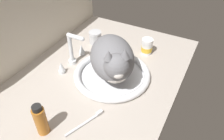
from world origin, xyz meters
The scene contains 9 objects.
countertop centered at (0.00, 0.00, 1.50)cm, with size 103.32×71.41×3.00cm, color #ADA399.
backsplash_wall centered at (0.00, 36.90, 21.87)cm, with size 103.32×2.40×43.74cm, color beige.
sink_basin centered at (1.38, -5.67, 4.38)cm, with size 35.63×35.63×3.08cm.
faucet centered at (1.38, 16.15, 9.83)cm, with size 20.28×10.53×17.33cm.
cat centered at (-0.07, -6.76, 14.67)cm, with size 35.29×32.18×19.61cm.
metal_jar centered at (23.20, 16.51, 6.43)cm, with size 7.11×7.11×6.82cm.
pill_bottle centered at (26.91, -12.92, 6.98)cm, with size 5.91×5.91×8.57cm.
amber_bottle centered at (-36.83, 2.19, 9.40)cm, with size 4.39×4.39×13.53cm.
toothbrush centered at (-27.02, -9.31, 3.62)cm, with size 16.14×7.30×1.70cm.
Camera 1 is at (-67.63, -42.08, 71.53)cm, focal length 35.45 mm.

